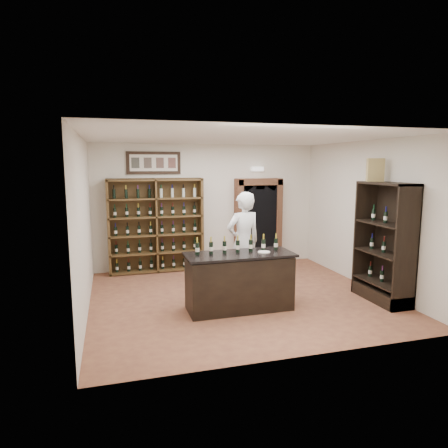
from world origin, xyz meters
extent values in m
plane|color=#935C3B|center=(0.00, 0.00, 0.00)|extent=(5.50, 5.50, 0.00)
plane|color=white|center=(0.00, 0.00, 3.00)|extent=(5.50, 5.50, 0.00)
cube|color=silver|center=(0.00, 2.50, 1.50)|extent=(5.50, 0.04, 3.00)
cube|color=silver|center=(-2.75, 0.00, 1.50)|extent=(0.04, 5.00, 3.00)
cube|color=silver|center=(2.75, 0.00, 1.50)|extent=(0.04, 5.00, 3.00)
cube|color=#4E351B|center=(-1.30, 2.47, 1.10)|extent=(2.20, 0.02, 2.20)
cube|color=#4E351B|center=(-2.37, 2.29, 1.10)|extent=(0.06, 0.38, 2.20)
cube|color=#4E351B|center=(-0.23, 2.29, 1.10)|extent=(0.06, 0.38, 2.20)
cube|color=#4E351B|center=(-1.30, 2.29, 1.10)|extent=(0.04, 0.38, 2.20)
cube|color=#4E351B|center=(-1.30, 2.29, 0.04)|extent=(2.18, 0.38, 0.04)
cube|color=#4E351B|center=(-1.30, 2.29, 0.46)|extent=(2.18, 0.38, 0.04)
cube|color=#4E351B|center=(-1.30, 2.29, 0.89)|extent=(2.18, 0.38, 0.03)
cube|color=#4E351B|center=(-1.30, 2.29, 1.31)|extent=(2.18, 0.38, 0.04)
cube|color=#4E351B|center=(-1.30, 2.29, 1.74)|extent=(2.18, 0.38, 0.04)
cube|color=#4E351B|center=(-1.30, 2.29, 2.16)|extent=(2.18, 0.38, 0.04)
cube|color=black|center=(-1.30, 2.47, 2.55)|extent=(1.25, 0.04, 0.52)
cube|color=black|center=(1.25, 2.34, 1.06)|extent=(0.97, 0.29, 2.05)
cube|color=#945939|center=(0.74, 2.32, 1.07)|extent=(0.14, 0.35, 2.15)
cube|color=#945939|center=(1.76, 2.32, 1.07)|extent=(0.14, 0.35, 2.15)
cube|color=#945939|center=(1.25, 2.32, 2.09)|extent=(1.15, 0.35, 0.16)
cube|color=white|center=(1.25, 2.42, 2.40)|extent=(0.30, 0.10, 0.10)
cube|color=black|center=(-0.20, -0.60, 0.47)|extent=(1.80, 0.70, 0.94)
cube|color=black|center=(-0.20, -0.60, 0.98)|extent=(1.88, 0.78, 0.04)
cylinder|color=black|center=(-0.92, -0.50, 1.10)|extent=(0.07, 0.07, 0.21)
cylinder|color=beige|center=(-0.92, -0.50, 1.09)|extent=(0.07, 0.07, 0.07)
cylinder|color=gold|center=(-0.92, -0.50, 1.25)|extent=(0.03, 0.03, 0.09)
cylinder|color=black|center=(-0.68, -0.50, 1.10)|extent=(0.07, 0.07, 0.21)
cylinder|color=beige|center=(-0.68, -0.50, 1.09)|extent=(0.07, 0.07, 0.07)
cylinder|color=gold|center=(-0.68, -0.50, 1.25)|extent=(0.03, 0.03, 0.09)
cylinder|color=black|center=(-0.44, -0.50, 1.10)|extent=(0.07, 0.07, 0.21)
cylinder|color=beige|center=(-0.44, -0.50, 1.09)|extent=(0.07, 0.07, 0.07)
cylinder|color=gold|center=(-0.44, -0.50, 1.25)|extent=(0.03, 0.03, 0.09)
cylinder|color=black|center=(-0.20, -0.50, 1.10)|extent=(0.07, 0.07, 0.21)
cylinder|color=beige|center=(-0.20, -0.50, 1.09)|extent=(0.07, 0.07, 0.07)
cylinder|color=gold|center=(-0.20, -0.50, 1.25)|extent=(0.03, 0.03, 0.09)
cylinder|color=black|center=(0.04, -0.50, 1.10)|extent=(0.07, 0.07, 0.21)
cylinder|color=beige|center=(0.04, -0.50, 1.09)|extent=(0.07, 0.07, 0.07)
cylinder|color=gold|center=(0.04, -0.50, 1.25)|extent=(0.03, 0.03, 0.09)
cylinder|color=black|center=(0.28, -0.50, 1.10)|extent=(0.07, 0.07, 0.21)
cylinder|color=beige|center=(0.28, -0.50, 1.09)|extent=(0.07, 0.07, 0.07)
cylinder|color=gold|center=(0.28, -0.50, 1.25)|extent=(0.03, 0.03, 0.09)
cylinder|color=black|center=(0.52, -0.50, 1.10)|extent=(0.07, 0.07, 0.21)
cylinder|color=beige|center=(0.52, -0.50, 1.09)|extent=(0.07, 0.07, 0.07)
cylinder|color=gold|center=(0.52, -0.50, 1.25)|extent=(0.03, 0.03, 0.09)
cube|color=black|center=(2.72, -0.90, 1.10)|extent=(0.02, 1.20, 2.20)
cube|color=black|center=(2.49, -1.48, 1.10)|extent=(0.48, 0.04, 2.20)
cube|color=black|center=(2.49, -0.32, 1.10)|extent=(0.48, 0.04, 2.20)
cube|color=black|center=(2.49, -0.90, 2.18)|extent=(0.48, 1.20, 0.04)
cube|color=black|center=(2.49, -0.90, 0.12)|extent=(0.48, 1.20, 0.24)
cube|color=black|center=(2.49, -0.90, 0.35)|extent=(0.48, 1.16, 0.03)
cube|color=black|center=(2.49, -0.90, 0.90)|extent=(0.48, 1.16, 0.03)
cube|color=black|center=(2.49, -0.90, 1.45)|extent=(0.48, 1.16, 0.03)
imported|color=white|center=(0.19, 0.34, 1.00)|extent=(0.81, 0.62, 1.99)
cylinder|color=beige|center=(0.23, -0.66, 1.01)|extent=(0.21, 0.21, 0.02)
cube|color=tan|center=(2.48, -0.54, 2.42)|extent=(0.33, 0.22, 0.43)
camera|label=1|loc=(-2.30, -6.99, 2.53)|focal=32.00mm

